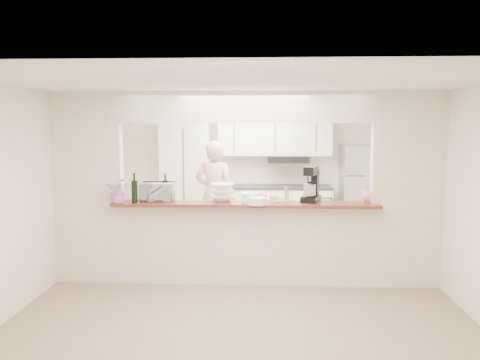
# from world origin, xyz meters

# --- Properties ---
(floor) EXTENTS (6.00, 6.00, 0.00)m
(floor) POSITION_xyz_m (0.00, 0.00, 0.00)
(floor) COLOR gray
(floor) RESTS_ON ground
(tile_overlay) EXTENTS (5.00, 2.90, 0.01)m
(tile_overlay) POSITION_xyz_m (0.00, 1.55, 0.01)
(tile_overlay) COLOR silver
(tile_overlay) RESTS_ON floor
(partition) EXTENTS (5.00, 0.15, 2.50)m
(partition) POSITION_xyz_m (0.00, 0.00, 1.48)
(partition) COLOR beige
(partition) RESTS_ON floor
(bar_counter) EXTENTS (3.40, 0.38, 1.09)m
(bar_counter) POSITION_xyz_m (0.00, -0.00, 0.58)
(bar_counter) COLOR beige
(bar_counter) RESTS_ON floor
(kitchen_cabinets) EXTENTS (3.15, 0.62, 2.25)m
(kitchen_cabinets) POSITION_xyz_m (-0.19, 2.72, 0.97)
(kitchen_cabinets) COLOR white
(kitchen_cabinets) RESTS_ON floor
(refrigerator) EXTENTS (0.75, 0.70, 1.70)m
(refrigerator) POSITION_xyz_m (2.05, 2.65, 0.85)
(refrigerator) COLOR #B4B4B9
(refrigerator) RESTS_ON floor
(flower_left) EXTENTS (0.32, 0.28, 0.32)m
(flower_left) POSITION_xyz_m (-1.60, -0.15, 1.25)
(flower_left) COLOR #E579D1
(flower_left) RESTS_ON bar_counter
(wine_bottle_a) EXTENTS (0.07, 0.07, 0.36)m
(wine_bottle_a) POSITION_xyz_m (-1.05, 0.07, 1.23)
(wine_bottle_a) COLOR black
(wine_bottle_a) RESTS_ON bar_counter
(wine_bottle_b) EXTENTS (0.08, 0.08, 0.39)m
(wine_bottle_b) POSITION_xyz_m (-1.40, -0.15, 1.24)
(wine_bottle_b) COLOR black
(wine_bottle_b) RESTS_ON bar_counter
(toaster_oven) EXTENTS (0.45, 0.32, 0.24)m
(toaster_oven) POSITION_xyz_m (-1.15, 0.05, 1.21)
(toaster_oven) COLOR #BCBDC2
(toaster_oven) RESTS_ON bar_counter
(serving_bowls) EXTENTS (0.35, 0.35, 0.23)m
(serving_bowls) POSITION_xyz_m (-0.30, 0.05, 1.20)
(serving_bowls) COLOR white
(serving_bowls) RESTS_ON bar_counter
(plate_stack_a) EXTENTS (0.25, 0.25, 0.11)m
(plate_stack_a) POSITION_xyz_m (0.07, 0.03, 1.15)
(plate_stack_a) COLOR white
(plate_stack_a) RESTS_ON bar_counter
(plate_stack_b) EXTENTS (0.25, 0.25, 0.09)m
(plate_stack_b) POSITION_xyz_m (0.16, -0.19, 1.13)
(plate_stack_b) COLOR white
(plate_stack_b) RESTS_ON bar_counter
(red_bowl) EXTENTS (0.16, 0.16, 0.08)m
(red_bowl) POSITION_xyz_m (0.20, 0.08, 1.13)
(red_bowl) COLOR maroon
(red_bowl) RESTS_ON bar_counter
(tan_bowl) EXTENTS (0.16, 0.16, 0.08)m
(tan_bowl) POSITION_xyz_m (0.40, 0.08, 1.13)
(tan_bowl) COLOR tan
(tan_bowl) RESTS_ON bar_counter
(utensil_caddy) EXTENTS (0.25, 0.19, 0.20)m
(utensil_caddy) POSITION_xyz_m (0.50, 0.05, 1.18)
(utensil_caddy) COLOR silver
(utensil_caddy) RESTS_ON bar_counter
(stand_mixer) EXTENTS (0.29, 0.36, 0.46)m
(stand_mixer) POSITION_xyz_m (0.86, 0.06, 1.30)
(stand_mixer) COLOR black
(stand_mixer) RESTS_ON bar_counter
(flower_right) EXTENTS (0.26, 0.26, 0.38)m
(flower_right) POSITION_xyz_m (1.60, 0.05, 1.28)
(flower_right) COLOR #BD6BC8
(flower_right) RESTS_ON bar_counter
(person) EXTENTS (0.71, 0.52, 1.81)m
(person) POSITION_xyz_m (-0.58, 1.77, 0.90)
(person) COLOR tan
(person) RESTS_ON floor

